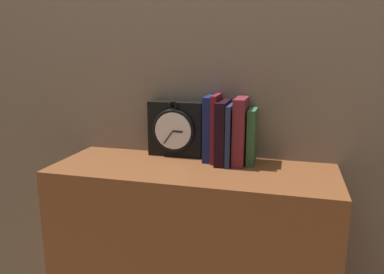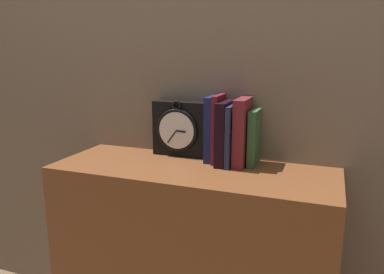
{
  "view_description": "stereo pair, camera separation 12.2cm",
  "coord_description": "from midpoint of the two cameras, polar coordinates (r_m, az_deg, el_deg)",
  "views": [
    {
      "loc": [
        0.32,
        -1.21,
        1.16
      ],
      "look_at": [
        0.0,
        0.0,
        0.88
      ],
      "focal_mm": 35.0,
      "sensor_mm": 36.0,
      "label": 1
    },
    {
      "loc": [
        0.44,
        -1.17,
        1.16
      ],
      "look_at": [
        0.0,
        0.0,
        0.88
      ],
      "focal_mm": 35.0,
      "sensor_mm": 36.0,
      "label": 2
    }
  ],
  "objects": [
    {
      "name": "book_slot3_navy",
      "position": [
        1.34,
        3.35,
        0.41
      ],
      "size": [
        0.02,
        0.16,
        0.22
      ],
      "color": "#1E2A4C",
      "rests_on": "bookshelf"
    },
    {
      "name": "wall_back",
      "position": [
        1.45,
        -0.34,
        18.36
      ],
      "size": [
        6.0,
        0.05,
        2.6
      ],
      "color": "#756656",
      "rests_on": "ground_plane"
    },
    {
      "name": "clock",
      "position": [
        1.44,
        -4.96,
        1.18
      ],
      "size": [
        0.21,
        0.07,
        0.22
      ],
      "color": "black",
      "rests_on": "bookshelf"
    },
    {
      "name": "book_slot4_maroon",
      "position": [
        1.34,
        4.82,
        0.87
      ],
      "size": [
        0.04,
        0.14,
        0.24
      ],
      "color": "maroon",
      "rests_on": "bookshelf"
    },
    {
      "name": "book_slot1_maroon",
      "position": [
        1.36,
        1.14,
        1.31
      ],
      "size": [
        0.02,
        0.12,
        0.25
      ],
      "color": "maroon",
      "rests_on": "bookshelf"
    },
    {
      "name": "bookshelf",
      "position": [
        1.47,
        -2.52,
        -19.13
      ],
      "size": [
        0.99,
        0.36,
        0.77
      ],
      "color": "brown",
      "rests_on": "ground_plane"
    },
    {
      "name": "book_slot2_black",
      "position": [
        1.34,
        2.16,
        0.71
      ],
      "size": [
        0.04,
        0.15,
        0.23
      ],
      "color": "black",
      "rests_on": "bookshelf"
    },
    {
      "name": "book_slot0_navy",
      "position": [
        1.37,
        0.16,
        1.27
      ],
      "size": [
        0.03,
        0.11,
        0.24
      ],
      "color": "navy",
      "rests_on": "bookshelf"
    },
    {
      "name": "book_slot5_green",
      "position": [
        1.35,
        6.57,
        0.06
      ],
      "size": [
        0.03,
        0.11,
        0.2
      ],
      "color": "#306137",
      "rests_on": "bookshelf"
    }
  ]
}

